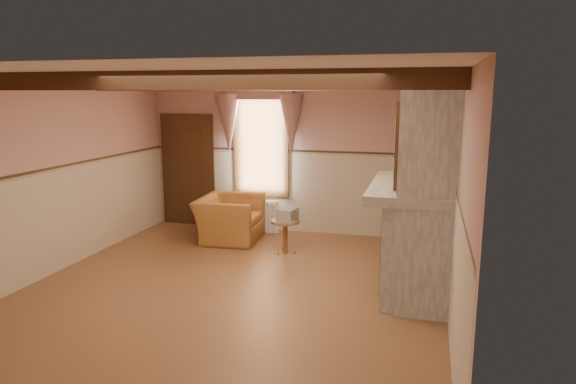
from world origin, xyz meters
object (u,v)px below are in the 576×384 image
(radiator, at_px, (260,217))
(armchair, at_px, (230,218))
(bowl, at_px, (413,179))
(mantel_clock, at_px, (415,167))
(side_table, at_px, (285,237))
(oil_lamp, at_px, (414,167))

(radiator, bearing_deg, armchair, -136.58)
(bowl, bearing_deg, mantel_clock, 90.00)
(side_table, xyz_separation_m, oil_lamp, (1.99, -0.45, 1.29))
(mantel_clock, bearing_deg, oil_lamp, -90.00)
(radiator, distance_m, oil_lamp, 3.43)
(mantel_clock, distance_m, oil_lamp, 0.26)
(side_table, distance_m, mantel_clock, 2.36)
(bowl, height_order, oil_lamp, oil_lamp)
(mantel_clock, bearing_deg, radiator, 155.12)
(bowl, xyz_separation_m, oil_lamp, (0.00, 0.47, 0.10))
(side_table, height_order, bowl, bowl)
(side_table, bearing_deg, oil_lamp, -12.67)
(armchair, relative_size, radiator, 1.69)
(armchair, relative_size, oil_lamp, 4.23)
(bowl, distance_m, oil_lamp, 0.48)
(side_table, relative_size, radiator, 0.79)
(radiator, relative_size, oil_lamp, 2.50)
(armchair, xyz_separation_m, radiator, (0.36, 0.61, -0.09))
(mantel_clock, xyz_separation_m, oil_lamp, (0.00, -0.26, 0.04))
(bowl, bearing_deg, oil_lamp, 90.00)
(bowl, distance_m, mantel_clock, 0.73)
(mantel_clock, bearing_deg, bowl, -90.00)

